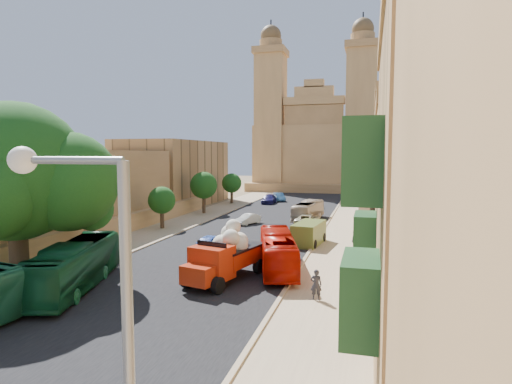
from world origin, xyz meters
The scene contains 32 objects.
ground centered at (0.00, 0.00, 0.00)m, with size 260.00×260.00×0.00m, color brown.
road_surface centered at (0.00, 30.00, 0.01)m, with size 14.00×140.00×0.01m, color black.
sidewalk_east centered at (9.50, 30.00, 0.01)m, with size 5.00×140.00×0.01m, color tan.
sidewalk_west centered at (-9.50, 30.00, 0.01)m, with size 5.00×140.00×0.01m, color tan.
kerb_east centered at (7.00, 30.00, 0.06)m, with size 0.25×140.00×0.12m, color tan.
kerb_west centered at (-7.00, 30.00, 0.06)m, with size 0.25×140.00×0.12m, color tan.
townhouse_b centered at (15.95, 11.00, 5.66)m, with size 9.00×14.00×14.90m.
townhouse_c centered at (15.95, 25.00, 6.91)m, with size 9.00×14.00×17.40m.
townhouse_d centered at (15.95, 39.00, 6.16)m, with size 9.00×14.00×15.90m.
west_wall centered at (-12.50, 20.00, 0.90)m, with size 1.00×40.00×1.80m, color #AC804E.
west_building_low centered at (-18.00, 18.00, 4.20)m, with size 10.00×28.00×8.40m, color #997042.
west_building_mid centered at (-18.00, 44.00, 5.00)m, with size 10.00×22.00×10.00m, color tan.
church centered at (0.00, 78.61, 9.52)m, with size 28.00×22.50×36.30m.
ficus_tree centered at (-9.40, 4.01, 6.68)m, with size 11.30×10.40×11.30m.
street_tree_a centered at (-10.00, 12.00, 3.59)m, with size 3.49×3.49×5.36m.
street_tree_b centered at (-10.00, 24.00, 3.02)m, with size 2.94×2.94×4.52m.
street_tree_c centered at (-10.00, 36.00, 3.77)m, with size 3.66×3.66×5.62m.
street_tree_d centered at (-10.00, 48.00, 3.26)m, with size 3.17×3.17×4.87m.
streetlamp centered at (7.72, -12.00, 5.20)m, with size 2.11×0.44×8.22m.
red_truck centered at (2.86, 7.72, 1.68)m, with size 3.96×6.89×3.81m.
olive_pickup centered at (6.50, 20.00, 0.95)m, with size 2.66×4.94×1.95m.
bus_green_north centered at (-5.21, 3.72, 1.42)m, with size 2.38×10.18×2.84m, color #0F4925.
bus_red_east centered at (5.57, 11.08, 1.30)m, with size 2.18×9.34×2.60m, color #BD1103.
bus_cream_east centered at (4.55, 33.33, 1.18)m, with size 1.98×8.46×2.36m, color tan.
car_blue_a centered at (-1.00, 14.46, 0.70)m, with size 1.64×4.09×1.39m, color #4168C3.
car_white_a centered at (-1.72, 28.89, 0.59)m, with size 1.24×3.57×1.18m, color silver.
car_cream centered at (5.00, 29.57, 0.68)m, with size 2.25×4.88×1.36m, color beige.
car_dkblue centered at (-4.07, 49.23, 0.70)m, with size 1.95×4.79×1.39m, color #18164F.
car_white_b centered at (4.31, 44.21, 0.56)m, with size 1.32×3.27×1.12m, color white.
car_blue_b centered at (-3.25, 53.07, 0.69)m, with size 1.46×4.17×1.38m, color #356899.
pedestrian_a centered at (8.95, 5.54, 0.86)m, with size 0.63×0.41×1.72m, color #272529.
pedestrian_c centered at (10.54, 18.47, 0.85)m, with size 0.99×0.41×1.70m, color #363637.
Camera 1 is at (11.73, -17.58, 8.11)m, focal length 30.00 mm.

